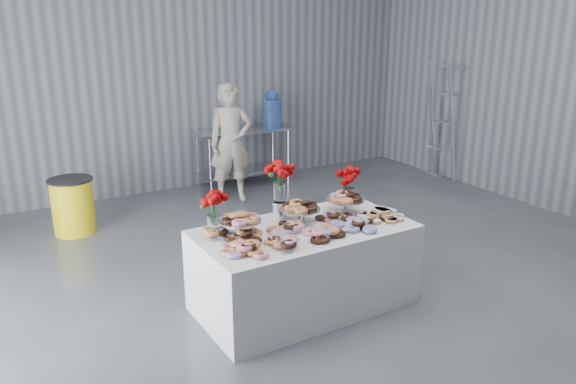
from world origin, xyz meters
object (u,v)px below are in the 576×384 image
water_jug (272,109)px  trash_barrel (73,206)px  person (231,143)px  prep_table (243,147)px  stepladder (442,121)px  display_table (304,267)px

water_jug → trash_barrel: (-3.15, -0.76, -0.81)m
person → trash_barrel: (-2.20, -0.22, -0.49)m
trash_barrel → prep_table: bearing=16.0°
water_jug → trash_barrel: water_jug is taller
water_jug → prep_table: bearing=180.0°
stepladder → person: bearing=167.4°
prep_table → person: bearing=-129.7°
water_jug → person: size_ratio=0.33×
display_table → person: bearing=76.9°
stepladder → trash_barrel: bearing=174.6°
display_table → water_jug: water_jug is taller
prep_table → stepladder: size_ratio=0.79×
prep_table → person: size_ratio=0.90×
person → trash_barrel: size_ratio=2.45×
prep_table → stepladder: bearing=-24.2°
water_jug → stepladder: size_ratio=0.29×
display_table → trash_barrel: 3.28m
water_jug → person: bearing=-150.3°
prep_table → trash_barrel: bearing=-164.0°
display_table → prep_table: size_ratio=1.27×
prep_table → stepladder: (2.83, -1.27, 0.33)m
water_jug → stepladder: (2.33, -1.27, -0.20)m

